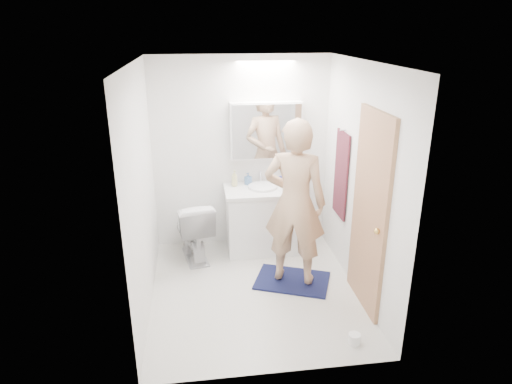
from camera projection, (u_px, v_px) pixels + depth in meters
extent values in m
plane|color=silver|center=(255.00, 290.00, 4.88)|extent=(2.50, 2.50, 0.00)
plane|color=white|center=(254.00, 62.00, 4.05)|extent=(2.50, 2.50, 0.00)
plane|color=white|center=(241.00, 153.00, 5.63)|extent=(2.50, 0.00, 2.50)
plane|color=white|center=(277.00, 244.00, 3.30)|extent=(2.50, 0.00, 2.50)
plane|color=white|center=(142.00, 192.00, 4.33)|extent=(0.00, 2.50, 2.50)
plane|color=white|center=(360.00, 182.00, 4.61)|extent=(0.00, 2.50, 2.50)
cube|color=white|center=(263.00, 221.00, 5.67)|extent=(0.90, 0.55, 0.78)
cube|color=white|center=(263.00, 190.00, 5.53)|extent=(0.95, 0.58, 0.04)
cylinder|color=silver|center=(263.00, 187.00, 5.55)|extent=(0.36, 0.36, 0.03)
cylinder|color=silver|center=(261.00, 177.00, 5.70)|extent=(0.02, 0.02, 0.16)
cube|color=white|center=(266.00, 131.00, 5.49)|extent=(0.88, 0.14, 0.70)
cube|color=silver|center=(267.00, 132.00, 5.42)|extent=(0.84, 0.01, 0.66)
imported|color=silver|center=(193.00, 229.00, 5.46)|extent=(0.56, 0.81, 0.76)
cube|color=#141A41|center=(292.00, 281.00, 5.05)|extent=(0.95, 0.81, 0.02)
imported|color=tan|center=(295.00, 203.00, 4.72)|extent=(0.77, 0.65, 1.81)
cube|color=#A77E53|center=(369.00, 213.00, 4.35)|extent=(0.04, 0.80, 2.00)
sphere|color=gold|center=(377.00, 231.00, 4.08)|extent=(0.06, 0.06, 0.06)
cube|color=#101F34|center=(341.00, 175.00, 5.15)|extent=(0.02, 0.42, 1.00)
cylinder|color=silver|center=(343.00, 130.00, 4.96)|extent=(0.07, 0.02, 0.02)
imported|color=#CFC986|center=(234.00, 178.00, 5.58)|extent=(0.11, 0.11, 0.20)
imported|color=#5077AB|center=(248.00, 179.00, 5.64)|extent=(0.10, 0.10, 0.15)
imported|color=#3E4ABA|center=(282.00, 180.00, 5.69)|extent=(0.10, 0.10, 0.09)
cylinder|color=white|center=(354.00, 339.00, 4.05)|extent=(0.11, 0.11, 0.10)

